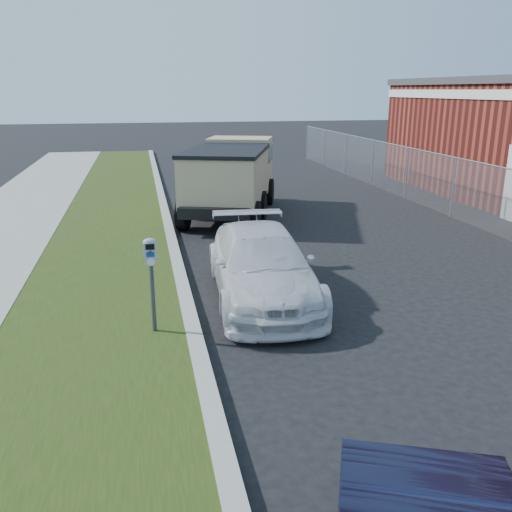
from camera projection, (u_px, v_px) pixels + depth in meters
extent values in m
plane|color=black|center=(351.00, 326.00, 8.96)|extent=(120.00, 120.00, 0.00)
cube|color=gray|center=(183.00, 291.00, 10.29)|extent=(0.25, 50.00, 0.15)
cube|color=#1E340E|center=(96.00, 298.00, 9.98)|extent=(3.00, 50.00, 0.13)
plane|color=slate|center=(453.00, 188.00, 16.43)|extent=(0.00, 30.00, 30.00)
cylinder|color=gray|center=(456.00, 158.00, 16.17)|extent=(0.04, 30.00, 0.04)
cylinder|color=gray|center=(453.00, 188.00, 16.43)|extent=(0.06, 0.06, 1.80)
cylinder|color=gray|center=(407.00, 173.00, 19.24)|extent=(0.06, 0.06, 1.80)
cylinder|color=gray|center=(372.00, 163.00, 22.04)|extent=(0.06, 0.06, 1.80)
cylinder|color=gray|center=(346.00, 155.00, 24.85)|extent=(0.06, 0.06, 1.80)
cylinder|color=gray|center=(324.00, 148.00, 27.65)|extent=(0.06, 0.06, 1.80)
cylinder|color=gray|center=(307.00, 143.00, 30.46)|extent=(0.06, 0.06, 1.80)
cube|color=silver|center=(488.00, 95.00, 16.87)|extent=(0.06, 14.00, 0.30)
cylinder|color=#3F4247|center=(153.00, 298.00, 8.33)|extent=(0.07, 0.07, 1.08)
cube|color=gray|center=(150.00, 253.00, 8.11)|extent=(0.20, 0.13, 0.32)
ellipsoid|color=gray|center=(150.00, 242.00, 8.07)|extent=(0.21, 0.14, 0.12)
cube|color=black|center=(150.00, 247.00, 8.02)|extent=(0.13, 0.01, 0.09)
cube|color=navy|center=(150.00, 255.00, 8.05)|extent=(0.12, 0.01, 0.08)
cylinder|color=silver|center=(151.00, 262.00, 8.09)|extent=(0.12, 0.01, 0.12)
cube|color=#3F4247|center=(150.00, 252.00, 8.04)|extent=(0.04, 0.01, 0.05)
imported|color=silver|center=(261.00, 265.00, 10.04)|extent=(2.05, 4.48, 1.27)
cube|color=black|center=(231.00, 195.00, 16.69)|extent=(3.61, 5.87, 0.30)
cube|color=tan|center=(240.00, 164.00, 18.37)|extent=(2.43, 2.14, 1.73)
cube|color=black|center=(240.00, 153.00, 18.26)|extent=(2.46, 2.16, 0.52)
cube|color=tan|center=(226.00, 176.00, 15.82)|extent=(3.15, 4.12, 1.39)
cube|color=black|center=(226.00, 151.00, 15.61)|extent=(3.26, 4.23, 0.10)
cube|color=black|center=(244.00, 183.00, 19.38)|extent=(2.01, 0.80, 0.26)
cylinder|color=black|center=(211.00, 190.00, 18.67)|extent=(0.54, 0.91, 0.87)
cylinder|color=black|center=(269.00, 191.00, 18.43)|extent=(0.54, 0.91, 0.87)
cylinder|color=black|center=(196.00, 204.00, 16.45)|extent=(0.54, 0.91, 0.87)
cylinder|color=black|center=(261.00, 205.00, 16.21)|extent=(0.54, 0.91, 0.87)
cylinder|color=black|center=(183.00, 215.00, 14.97)|extent=(0.54, 0.91, 0.87)
cylinder|color=black|center=(255.00, 217.00, 14.73)|extent=(0.54, 0.91, 0.87)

